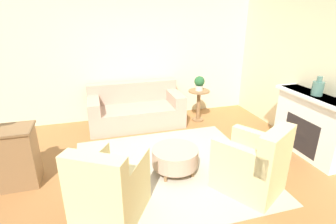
# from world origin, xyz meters

# --- Properties ---
(ground_plane) EXTENTS (16.00, 16.00, 0.00)m
(ground_plane) POSITION_xyz_m (0.00, 0.00, 0.00)
(ground_plane) COLOR #996638
(wall_back) EXTENTS (8.81, 0.12, 2.80)m
(wall_back) POSITION_xyz_m (0.00, 2.46, 1.40)
(wall_back) COLOR beige
(wall_back) RESTS_ON ground_plane
(wall_right) EXTENTS (0.12, 9.27, 2.80)m
(wall_right) POSITION_xyz_m (2.70, 0.00, 1.40)
(wall_right) COLOR beige
(wall_right) RESTS_ON ground_plane
(rug) EXTENTS (2.83, 2.60, 0.01)m
(rug) POSITION_xyz_m (0.00, 0.00, 0.01)
(rug) COLOR #B2A893
(rug) RESTS_ON ground_plane
(couch) EXTENTS (1.97, 0.93, 0.88)m
(couch) POSITION_xyz_m (-0.19, 1.91, 0.32)
(couch) COLOR tan
(couch) RESTS_ON ground_plane
(armchair_left) EXTENTS (1.02, 1.06, 0.98)m
(armchair_left) POSITION_xyz_m (-0.95, -0.80, 0.39)
(armchair_left) COLOR beige
(armchair_left) RESTS_ON rug
(armchair_right) EXTENTS (1.02, 1.06, 0.98)m
(armchair_right) POSITION_xyz_m (0.95, -0.80, 0.39)
(armchair_right) COLOR beige
(armchair_right) RESTS_ON rug
(ottoman_table) EXTENTS (0.70, 0.70, 0.38)m
(ottoman_table) POSITION_xyz_m (0.08, -0.09, 0.26)
(ottoman_table) COLOR tan
(ottoman_table) RESTS_ON rug
(side_table) EXTENTS (0.47, 0.47, 0.71)m
(side_table) POSITION_xyz_m (1.21, 1.74, 0.47)
(side_table) COLOR olive
(side_table) RESTS_ON ground_plane
(fireplace) EXTENTS (0.44, 1.44, 1.06)m
(fireplace) POSITION_xyz_m (2.45, -0.17, 0.56)
(fireplace) COLOR white
(fireplace) RESTS_ON ground_plane
(vase_mantel_near) EXTENTS (0.17, 0.17, 0.31)m
(vase_mantel_near) POSITION_xyz_m (2.44, -0.17, 1.19)
(vase_mantel_near) COLOR #477066
(vase_mantel_near) RESTS_ON fireplace
(potted_plant_on_side_table) EXTENTS (0.23, 0.23, 0.32)m
(potted_plant_on_side_table) POSITION_xyz_m (1.21, 1.74, 0.88)
(potted_plant_on_side_table) COLOR beige
(potted_plant_on_side_table) RESTS_ON side_table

